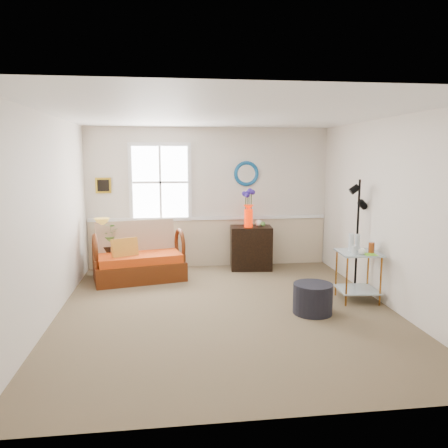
{
  "coord_description": "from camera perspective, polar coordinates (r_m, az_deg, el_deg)",
  "views": [
    {
      "loc": [
        -0.75,
        -5.62,
        2.07
      ],
      "look_at": [
        0.03,
        0.52,
        1.11
      ],
      "focal_mm": 35.0,
      "sensor_mm": 36.0,
      "label": 1
    }
  ],
  "objects": [
    {
      "name": "side_table",
      "position": [
        6.62,
        17.06,
        -6.54
      ],
      "size": [
        0.61,
        0.61,
        0.72
      ],
      "primitive_type": null,
      "rotation": [
        0.0,
        0.0,
        -0.08
      ],
      "color": "#A4641E",
      "rests_on": "floor"
    },
    {
      "name": "walls",
      "position": [
        5.72,
        0.36,
        1.09
      ],
      "size": [
        4.51,
        5.01,
        2.6
      ],
      "color": "silver",
      "rests_on": "floor"
    },
    {
      "name": "floor",
      "position": [
        6.04,
        0.34,
        -11.23
      ],
      "size": [
        4.5,
        5.0,
        0.01
      ],
      "primitive_type": "cube",
      "color": "brown",
      "rests_on": "ground"
    },
    {
      "name": "ceiling",
      "position": [
        5.69,
        0.37,
        14.17
      ],
      "size": [
        4.5,
        5.0,
        0.01
      ],
      "primitive_type": "cube",
      "color": "white",
      "rests_on": "walls"
    },
    {
      "name": "potted_plant",
      "position": [
        7.76,
        -14.61,
        -1.62
      ],
      "size": [
        0.48,
        0.5,
        0.31
      ],
      "primitive_type": "imported",
      "rotation": [
        0.0,
        0.0,
        -0.39
      ],
      "color": "#4F8036",
      "rests_on": "lamp_stand"
    },
    {
      "name": "table_lamp",
      "position": [
        7.77,
        -15.58,
        -1.01
      ],
      "size": [
        0.33,
        0.33,
        0.47
      ],
      "primitive_type": null,
      "rotation": [
        0.0,
        0.0,
        -0.31
      ],
      "color": "gold",
      "rests_on": "lamp_stand"
    },
    {
      "name": "wainscot",
      "position": [
        8.29,
        -1.91,
        -2.44
      ],
      "size": [
        4.46,
        0.02,
        0.9
      ],
      "primitive_type": "cube",
      "color": "#C5B08F",
      "rests_on": "walls"
    },
    {
      "name": "chair_rail",
      "position": [
        8.21,
        -1.92,
        0.77
      ],
      "size": [
        4.46,
        0.04,
        0.06
      ],
      "primitive_type": "cube",
      "color": "white",
      "rests_on": "walls"
    },
    {
      "name": "picture",
      "position": [
        8.2,
        -15.48,
        4.88
      ],
      "size": [
        0.28,
        0.03,
        0.28
      ],
      "primitive_type": "cube",
      "color": "#B59123",
      "rests_on": "walls"
    },
    {
      "name": "floor_lamp",
      "position": [
        6.98,
        17.01,
        -1.52
      ],
      "size": [
        0.27,
        0.27,
        1.73
      ],
      "primitive_type": null,
      "rotation": [
        0.0,
        0.0,
        -0.08
      ],
      "color": "black",
      "rests_on": "floor"
    },
    {
      "name": "window",
      "position": [
        8.1,
        -8.32,
        5.41
      ],
      "size": [
        1.14,
        0.06,
        1.44
      ],
      "primitive_type": null,
      "color": "white",
      "rests_on": "walls"
    },
    {
      "name": "mirror",
      "position": [
        8.23,
        2.93,
        6.59
      ],
      "size": [
        0.47,
        0.07,
        0.47
      ],
      "primitive_type": "torus",
      "rotation": [
        1.57,
        0.0,
        0.0
      ],
      "color": "#16649C",
      "rests_on": "walls"
    },
    {
      "name": "ottoman",
      "position": [
        6.0,
        11.52,
        -9.51
      ],
      "size": [
        0.6,
        0.6,
        0.4
      ],
      "primitive_type": "cylinder",
      "rotation": [
        0.0,
        0.0,
        -0.16
      ],
      "color": "black",
      "rests_on": "floor"
    },
    {
      "name": "flower_vase",
      "position": [
        7.92,
        3.23,
        2.04
      ],
      "size": [
        0.21,
        0.21,
        0.68
      ],
      "primitive_type": null,
      "rotation": [
        0.0,
        0.0,
        0.08
      ],
      "color": "red",
      "rests_on": "cabinet"
    },
    {
      "name": "cabinet",
      "position": [
        8.09,
        3.54,
        -3.11
      ],
      "size": [
        0.78,
        0.54,
        0.8
      ],
      "primitive_type": null,
      "rotation": [
        0.0,
        0.0,
        -0.09
      ],
      "color": "black",
      "rests_on": "floor"
    },
    {
      "name": "throw_pillow",
      "position": [
        7.37,
        -12.8,
        -3.47
      ],
      "size": [
        0.43,
        0.29,
        0.43
      ],
      "primitive_type": null,
      "rotation": [
        0.0,
        0.0,
        0.47
      ],
      "color": "#C2701F",
      "rests_on": "loveseat"
    },
    {
      "name": "tabletop_items",
      "position": [
        6.5,
        17.66,
        -2.44
      ],
      "size": [
        0.46,
        0.46,
        0.26
      ],
      "primitive_type": null,
      "rotation": [
        0.0,
        0.0,
        -0.07
      ],
      "color": "silver",
      "rests_on": "side_table"
    },
    {
      "name": "loveseat",
      "position": [
        7.51,
        -11.06,
        -3.55
      ],
      "size": [
        1.62,
        1.14,
        0.96
      ],
      "primitive_type": null,
      "rotation": [
        0.0,
        0.0,
        0.22
      ],
      "color": "#4E2207",
      "rests_on": "floor"
    },
    {
      "name": "lamp_stand",
      "position": [
        7.88,
        -15.36,
        -4.66
      ],
      "size": [
        0.35,
        0.35,
        0.55
      ],
      "primitive_type": null,
      "rotation": [
        0.0,
        0.0,
        -0.15
      ],
      "color": "black",
      "rests_on": "floor"
    }
  ]
}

